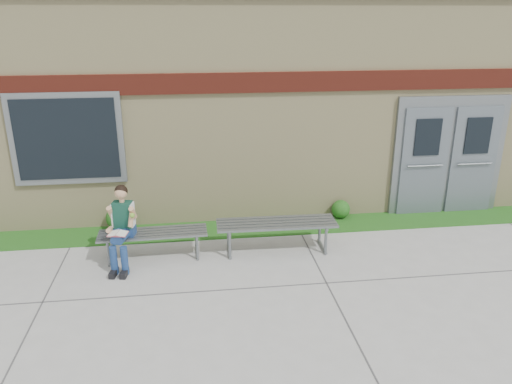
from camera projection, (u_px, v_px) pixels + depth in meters
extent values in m
plane|color=#9E9E99|center=(264.00, 307.00, 6.73)|extent=(80.00, 80.00, 0.00)
cube|color=#234913|center=(244.00, 228.00, 9.15)|extent=(16.00, 0.80, 0.02)
cube|color=beige|center=(228.00, 92.00, 11.65)|extent=(16.00, 6.00, 4.00)
cube|color=maroon|center=(240.00, 83.00, 8.62)|extent=(16.00, 0.06, 0.35)
cube|color=slate|center=(67.00, 139.00, 8.55)|extent=(1.90, 0.08, 1.60)
cube|color=black|center=(67.00, 139.00, 8.51)|extent=(1.70, 0.04, 1.40)
cube|color=slate|center=(448.00, 156.00, 9.58)|extent=(2.20, 0.08, 2.30)
cube|color=slate|center=(424.00, 162.00, 9.51)|extent=(0.92, 0.06, 2.10)
cube|color=slate|center=(473.00, 160.00, 9.63)|extent=(0.92, 0.06, 2.10)
cube|color=slate|center=(153.00, 233.00, 7.95)|extent=(1.73, 0.53, 0.03)
cube|color=slate|center=(110.00, 249.00, 7.95)|extent=(0.06, 0.48, 0.39)
cube|color=slate|center=(197.00, 244.00, 8.12)|extent=(0.06, 0.48, 0.39)
cube|color=slate|center=(276.00, 223.00, 8.17)|extent=(1.97, 0.59, 0.04)
cube|color=slate|center=(229.00, 240.00, 8.17)|extent=(0.06, 0.55, 0.45)
cube|color=slate|center=(322.00, 235.00, 8.36)|extent=(0.06, 0.55, 0.45)
cube|color=navy|center=(125.00, 230.00, 7.83)|extent=(0.34, 0.27, 0.14)
cube|color=#113E31|center=(123.00, 214.00, 7.72)|extent=(0.32, 0.23, 0.42)
sphere|color=tan|center=(121.00, 193.00, 7.59)|extent=(0.22, 0.22, 0.19)
sphere|color=black|center=(121.00, 191.00, 7.60)|extent=(0.23, 0.23, 0.20)
cylinder|color=navy|center=(115.00, 236.00, 7.60)|extent=(0.20, 0.40, 0.14)
cylinder|color=navy|center=(126.00, 236.00, 7.60)|extent=(0.20, 0.40, 0.14)
cylinder|color=navy|center=(114.00, 260.00, 7.50)|extent=(0.11, 0.11, 0.45)
cylinder|color=navy|center=(125.00, 261.00, 7.50)|extent=(0.11, 0.11, 0.45)
cube|color=black|center=(114.00, 273.00, 7.51)|extent=(0.13, 0.25, 0.09)
cube|color=black|center=(124.00, 273.00, 7.50)|extent=(0.13, 0.25, 0.09)
cylinder|color=tan|center=(111.00, 212.00, 7.65)|extent=(0.11, 0.21, 0.24)
cylinder|color=tan|center=(133.00, 213.00, 7.64)|extent=(0.11, 0.21, 0.24)
cube|color=white|center=(118.00, 233.00, 7.47)|extent=(0.31, 0.24, 0.01)
cube|color=#D24E5E|center=(118.00, 234.00, 7.47)|extent=(0.31, 0.25, 0.01)
sphere|color=#72B12F|center=(132.00, 215.00, 7.52)|extent=(0.08, 0.08, 0.08)
sphere|color=#234913|center=(118.00, 218.00, 9.03)|extent=(0.44, 0.44, 0.44)
sphere|color=#234913|center=(341.00, 209.00, 9.55)|extent=(0.35, 0.35, 0.35)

